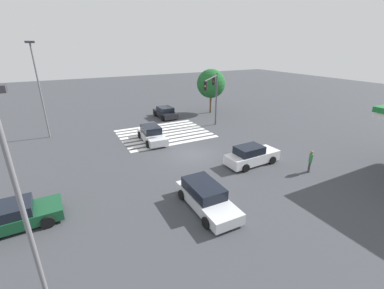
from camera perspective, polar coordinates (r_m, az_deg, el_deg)
ground_plane at (r=22.71m, az=-0.00°, el=-2.25°), size 124.52×124.52×0.00m
crosswalk_markings at (r=28.22m, az=-6.13°, el=2.44°), size 9.45×7.25×0.01m
traffic_signal_mast at (r=28.82m, az=4.77°, el=11.84°), size 4.01×4.01×6.10m
car_0 at (r=21.25m, az=13.09°, el=-2.42°), size 4.63×2.07×1.58m
car_1 at (r=15.52m, az=3.11°, el=-11.51°), size 2.13×4.89×1.44m
car_2 at (r=34.45m, az=-5.97°, el=7.10°), size 2.21×4.24×1.42m
car_3 at (r=25.96m, az=-8.93°, el=2.24°), size 2.14×4.73×1.53m
car_4 at (r=16.92m, az=-34.45°, el=-12.83°), size 4.30×2.31×1.36m
pedestrian at (r=21.25m, az=24.82°, el=-3.18°), size 0.41×0.40×1.75m
street_light_pole_a at (r=29.68m, az=-30.93°, el=11.51°), size 0.80×0.36×9.40m
street_light_pole_b at (r=9.60m, az=-34.21°, el=-8.99°), size 0.80×0.36×8.10m
tree_corner_a at (r=36.26m, az=4.26°, el=13.33°), size 3.90×3.90×6.02m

